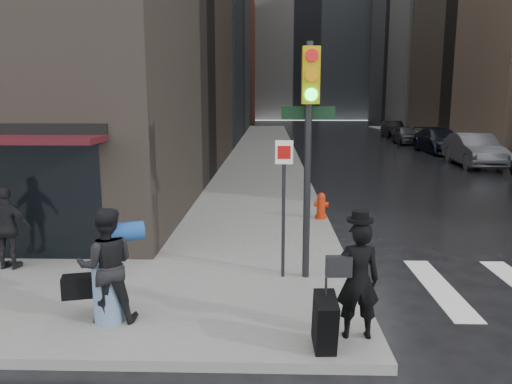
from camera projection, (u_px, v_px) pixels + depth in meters
ground at (246, 308)px, 8.26m from camera, size 140.00×140.00×0.00m
sidewalk_left at (265, 147)px, 34.76m from camera, size 4.00×50.00×0.15m
sidewalk_right at (460, 147)px, 34.38m from camera, size 3.00×50.00×0.15m
bldg_left_far at (172, 26)px, 67.11m from camera, size 22.00×20.00×26.00m
bldg_right_far at (476, 24)px, 62.17m from camera, size 22.00×20.00×25.00m
bldg_distant at (305, 20)px, 81.73m from camera, size 40.00×12.00×32.00m
man_overcoat at (351, 287)px, 6.73m from camera, size 0.94×0.94×1.83m
man_jeans at (106, 265)px, 7.28m from camera, size 1.26×0.85×1.73m
man_greycoat at (7, 228)px, 9.58m from camera, size 0.98×0.47×1.63m
traffic_light at (307, 130)px, 8.69m from camera, size 1.06×0.48×4.22m
fire_hydrant at (321, 207)px, 13.70m from camera, size 0.42×0.32×0.72m
parked_car_2 at (474, 150)px, 25.30m from camera, size 1.99×5.12×1.66m
parked_car_3 at (439, 141)px, 31.49m from camera, size 2.33×5.40×1.55m
parked_car_4 at (406, 135)px, 37.70m from camera, size 1.72×4.01×1.35m
parked_car_5 at (393, 129)px, 43.86m from camera, size 1.76×4.43×1.43m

